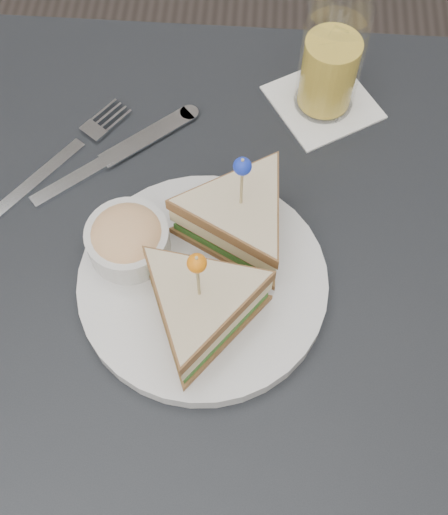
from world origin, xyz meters
TOP-DOWN VIEW (x-y plane):
  - ground_plane at (0.00, 0.00)m, footprint 3.50×3.50m
  - table at (0.00, 0.00)m, footprint 0.80×0.80m
  - plate_meal at (-0.01, 0.00)m, footprint 0.35×0.35m
  - cutlery_fork at (-0.19, 0.17)m, footprint 0.15×0.19m
  - cutlery_knife at (-0.14, 0.16)m, footprint 0.19×0.17m
  - drink_set at (0.12, 0.27)m, footprint 0.16×0.16m

SIDE VIEW (x-z plane):
  - ground_plane at x=0.00m, z-range 0.00..0.00m
  - table at x=0.00m, z-range 0.30..1.05m
  - cutlery_fork at x=-0.19m, z-range 0.75..0.76m
  - cutlery_knife at x=-0.14m, z-range 0.75..0.76m
  - plate_meal at x=-0.01m, z-range 0.71..0.87m
  - drink_set at x=0.12m, z-range 0.74..0.89m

